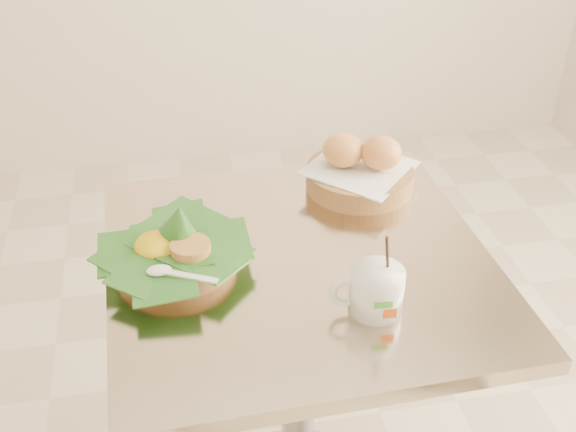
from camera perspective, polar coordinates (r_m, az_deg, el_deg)
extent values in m
cylinder|color=gray|center=(1.59, 0.78, -14.34)|extent=(0.07, 0.07, 0.69)
cube|color=beige|center=(1.34, 0.89, -3.82)|extent=(0.72, 0.72, 0.03)
cylinder|color=#9E6E43|center=(1.32, -8.88, -3.09)|extent=(0.22, 0.22, 0.04)
cone|color=#17501B|center=(1.30, -8.68, -0.59)|extent=(0.11, 0.13, 0.11)
ellipsoid|color=yellow|center=(1.32, -10.33, -2.34)|extent=(0.08, 0.08, 0.05)
cylinder|color=#CC9347|center=(1.28, -7.70, -2.54)|extent=(0.07, 0.07, 0.02)
cylinder|color=#9E6E43|center=(1.54, 5.66, 3.03)|extent=(0.23, 0.23, 0.05)
cube|color=white|center=(1.53, 5.71, 3.80)|extent=(0.27, 0.27, 0.01)
ellipsoid|color=#C8652E|center=(1.52, 4.36, 5.22)|extent=(0.09, 0.09, 0.07)
ellipsoid|color=#C8652E|center=(1.52, 7.36, 4.99)|extent=(0.09, 0.09, 0.07)
cylinder|color=white|center=(1.20, 7.01, -5.87)|extent=(0.09, 0.09, 0.08)
torus|color=white|center=(1.19, 4.60, -6.04)|extent=(0.06, 0.02, 0.06)
cylinder|color=#431F13|center=(1.18, 7.12, -4.54)|extent=(0.08, 0.08, 0.01)
cylinder|color=black|center=(1.18, 7.86, -3.40)|extent=(0.03, 0.04, 0.12)
cube|color=green|center=(1.16, 7.56, -6.99)|extent=(0.03, 0.00, 0.01)
cube|color=orange|center=(1.18, 8.06, -7.66)|extent=(0.02, 0.00, 0.02)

